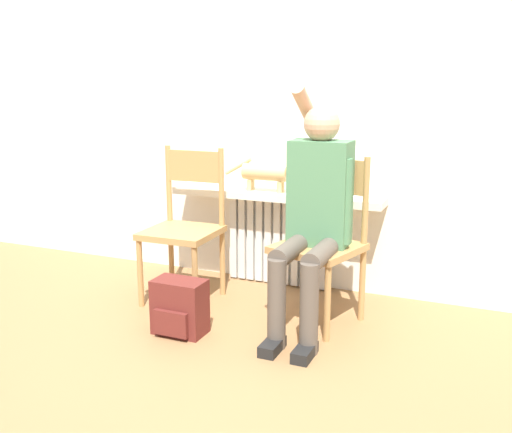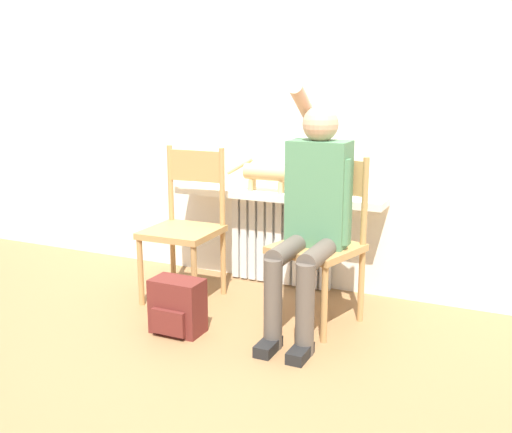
% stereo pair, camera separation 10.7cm
% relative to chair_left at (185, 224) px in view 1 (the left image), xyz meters
% --- Properties ---
extents(ground_plane, '(12.00, 12.00, 0.00)m').
position_rel_chair_left_xyz_m(ground_plane, '(0.45, -0.65, -0.50)').
color(ground_plane, olive).
extents(wall_with_window, '(7.00, 0.06, 2.70)m').
position_rel_chair_left_xyz_m(wall_with_window, '(0.45, 0.58, 0.85)').
color(wall_with_window, white).
rests_on(wall_with_window, ground_plane).
extents(radiator, '(0.73, 0.08, 0.62)m').
position_rel_chair_left_xyz_m(radiator, '(0.45, 0.51, -0.19)').
color(radiator, silver).
rests_on(radiator, ground_plane).
extents(windowsill, '(1.47, 0.23, 0.05)m').
position_rel_chair_left_xyz_m(windowsill, '(0.45, 0.44, 0.14)').
color(windowsill, silver).
rests_on(windowsill, radiator).
extents(window_glass, '(1.41, 0.01, 1.20)m').
position_rel_chair_left_xyz_m(window_glass, '(0.45, 0.55, 0.77)').
color(window_glass, white).
rests_on(window_glass, windowsill).
extents(chair_left, '(0.45, 0.45, 0.98)m').
position_rel_chair_left_xyz_m(chair_left, '(0.00, 0.00, 0.00)').
color(chair_left, '#B2844C').
rests_on(chair_left, ground_plane).
extents(chair_right, '(0.54, 0.54, 0.98)m').
position_rel_chair_left_xyz_m(chair_right, '(0.92, -0.00, 0.00)').
color(chair_right, '#B2844C').
rests_on(chair_right, ground_plane).
extents(person, '(0.36, 0.98, 1.40)m').
position_rel_chair_left_xyz_m(person, '(0.91, -0.12, 0.21)').
color(person, brown).
rests_on(person, ground_plane).
extents(cat, '(0.52, 0.11, 0.23)m').
position_rel_chair_left_xyz_m(cat, '(0.41, 0.40, 0.30)').
color(cat, '#DBB77A').
rests_on(cat, windowsill).
extents(backpack, '(0.29, 0.20, 0.31)m').
position_rel_chair_left_xyz_m(backpack, '(0.25, -0.51, -0.34)').
color(backpack, maroon).
rests_on(backpack, ground_plane).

